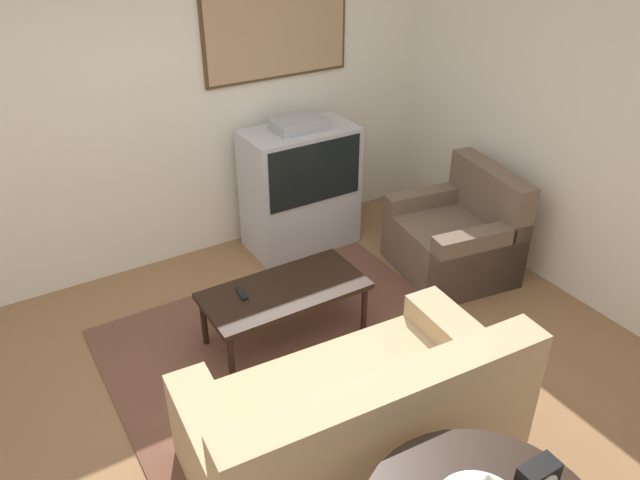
# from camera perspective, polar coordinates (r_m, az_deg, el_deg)

# --- Properties ---
(ground_plane) EXTENTS (12.00, 12.00, 0.00)m
(ground_plane) POSITION_cam_1_polar(r_m,az_deg,el_deg) (4.20, -3.45, -14.79)
(ground_plane) COLOR #8E6642
(wall_back) EXTENTS (12.00, 0.10, 2.70)m
(wall_back) POSITION_cam_1_polar(r_m,az_deg,el_deg) (5.22, -15.08, 11.42)
(wall_back) COLOR silver
(wall_back) RESTS_ON ground_plane
(wall_right) EXTENTS (0.06, 12.00, 2.70)m
(wall_right) POSITION_cam_1_polar(r_m,az_deg,el_deg) (5.03, 23.79, 9.00)
(wall_right) COLOR silver
(wall_right) RESTS_ON ground_plane
(area_rug) EXTENTS (2.50, 1.73, 0.01)m
(area_rug) POSITION_cam_1_polar(r_m,az_deg,el_deg) (4.67, -3.35, -9.04)
(area_rug) COLOR brown
(area_rug) RESTS_ON ground_plane
(tv) EXTENTS (0.97, 0.54, 1.20)m
(tv) POSITION_cam_1_polar(r_m,az_deg,el_deg) (5.57, -1.82, 4.87)
(tv) COLOR #B7B7BC
(tv) RESTS_ON ground_plane
(couch) EXTENTS (1.89, 1.09, 0.90)m
(couch) POSITION_cam_1_polar(r_m,az_deg,el_deg) (3.66, 3.33, -16.31)
(couch) COLOR tan
(couch) RESTS_ON ground_plane
(armchair) EXTENTS (0.97, 1.05, 0.90)m
(armchair) POSITION_cam_1_polar(r_m,az_deg,el_deg) (5.41, 12.30, 0.13)
(armchair) COLOR brown
(armchair) RESTS_ON ground_plane
(coffee_table) EXTENTS (1.17, 0.57, 0.44)m
(coffee_table) POSITION_cam_1_polar(r_m,az_deg,el_deg) (4.46, -3.27, -4.90)
(coffee_table) COLOR black
(coffee_table) RESTS_ON ground_plane
(remote) EXTENTS (0.06, 0.16, 0.02)m
(remote) POSITION_cam_1_polar(r_m,az_deg,el_deg) (4.39, -7.16, -4.86)
(remote) COLOR black
(remote) RESTS_ON coffee_table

